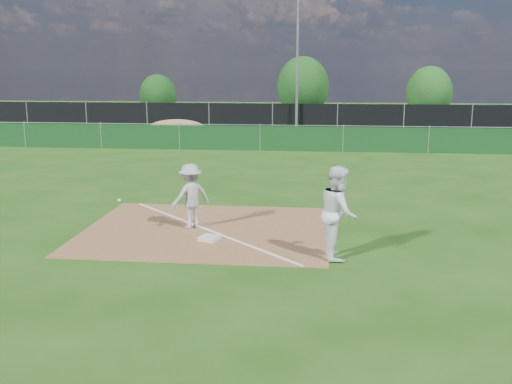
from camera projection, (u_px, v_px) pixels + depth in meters
ground at (248, 168)px, 22.96m from camera, size 90.00×90.00×0.00m
infield_dirt at (206, 230)px, 14.22m from camera, size 6.00×5.00×0.02m
foul_line at (206, 229)px, 14.21m from camera, size 5.01×5.01×0.01m
green_fence at (260, 138)px, 27.69m from camera, size 44.00×0.05×1.20m
dirt_mound at (177, 130)px, 31.60m from camera, size 3.38×2.60×1.17m
black_fence at (272, 118)px, 35.40m from camera, size 46.00×0.04×1.80m
parking_lot at (278, 125)px, 40.45m from camera, size 46.00×9.00×0.01m
light_pole at (297, 67)px, 34.30m from camera, size 0.16×0.16×8.00m
first_base at (209, 238)px, 13.32m from camera, size 0.53×0.53×0.09m
play_at_first at (191, 196)px, 14.20m from camera, size 2.35×1.14×1.63m
runner at (338, 212)px, 11.98m from camera, size 0.84×1.03×1.98m
car_left at (195, 114)px, 40.13m from camera, size 4.86×3.06×1.54m
car_mid at (237, 115)px, 39.73m from camera, size 4.67×2.46×1.46m
car_right at (378, 117)px, 38.96m from camera, size 4.68×2.83×1.27m
tree_left at (158, 95)px, 45.83m from camera, size 2.93×2.93×3.47m
tree_mid at (303, 86)px, 45.21m from camera, size 4.09×4.09×4.86m
tree_right at (429, 92)px, 43.61m from camera, size 3.46×3.46×4.11m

